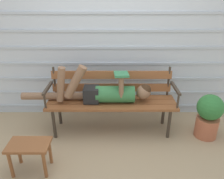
# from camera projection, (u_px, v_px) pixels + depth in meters

# --- Properties ---
(ground_plane) EXTENTS (12.00, 12.00, 0.00)m
(ground_plane) POSITION_uv_depth(u_px,v_px,m) (112.00, 137.00, 2.98)
(ground_plane) COLOR tan
(house_siding) EXTENTS (4.04, 0.08, 2.14)m
(house_siding) POSITION_uv_depth(u_px,v_px,m) (112.00, 47.00, 3.18)
(house_siding) COLOR #B2BCC6
(house_siding) RESTS_ON ground
(park_bench) EXTENTS (1.73, 0.45, 0.87)m
(park_bench) POSITION_uv_depth(u_px,v_px,m) (112.00, 97.00, 2.99)
(park_bench) COLOR brown
(park_bench) RESTS_ON ground
(reclining_person) EXTENTS (1.74, 0.26, 0.54)m
(reclining_person) POSITION_uv_depth(u_px,v_px,m) (103.00, 92.00, 2.89)
(reclining_person) COLOR #33703D
(footstool) EXTENTS (0.44, 0.27, 0.35)m
(footstool) POSITION_uv_depth(u_px,v_px,m) (30.00, 149.00, 2.33)
(footstool) COLOR brown
(footstool) RESTS_ON ground
(potted_plant) EXTENTS (0.34, 0.34, 0.61)m
(potted_plant) POSITION_uv_depth(u_px,v_px,m) (209.00, 115.00, 2.88)
(potted_plant) COLOR #AD5B3D
(potted_plant) RESTS_ON ground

